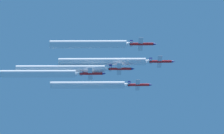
% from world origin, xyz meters
% --- Properties ---
extents(jet_lead, '(8.24, 12.00, 2.89)m').
position_xyz_m(jet_lead, '(-0.29, 9.61, 145.17)').
color(jet_lead, red).
extents(jet_left_wingman, '(8.24, 12.00, 2.89)m').
position_xyz_m(jet_left_wingman, '(-14.22, 0.18, 142.70)').
color(jet_left_wingman, red).
extents(jet_right_wingman, '(8.24, 12.00, 2.89)m').
position_xyz_m(jet_right_wingman, '(13.47, 0.48, 143.29)').
color(jet_right_wingman, red).
extents(jet_slot, '(8.24, 12.00, 2.89)m').
position_xyz_m(jet_slot, '(-0.48, -8.59, 141.16)').
color(jet_slot, red).
extents(jet_high_trail, '(8.24, 12.00, 2.89)m').
position_xyz_m(jet_high_trail, '(-0.16, -21.31, 138.23)').
color(jet_high_trail, red).
extents(smoke_trail_lead, '(3.29, 40.54, 3.29)m').
position_xyz_m(smoke_trail_lead, '(-0.29, -16.16, 145.14)').
color(smoke_trail_lead, white).
extents(smoke_trail_left_wingman, '(3.29, 36.03, 3.29)m').
position_xyz_m(smoke_trail_left_wingman, '(-14.22, -23.33, 142.67)').
color(smoke_trail_left_wingman, white).
extents(smoke_trail_right_wingman, '(3.29, 33.77, 3.29)m').
position_xyz_m(smoke_trail_right_wingman, '(13.47, -21.90, 143.26)').
color(smoke_trail_right_wingman, white).
extents(smoke_trail_slot, '(3.29, 40.95, 3.29)m').
position_xyz_m(smoke_trail_slot, '(-0.48, -34.56, 141.13)').
color(smoke_trail_slot, white).
extents(smoke_trail_high_trail, '(3.29, 42.40, 3.29)m').
position_xyz_m(smoke_trail_high_trail, '(-0.16, -48.00, 138.20)').
color(smoke_trail_high_trail, white).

